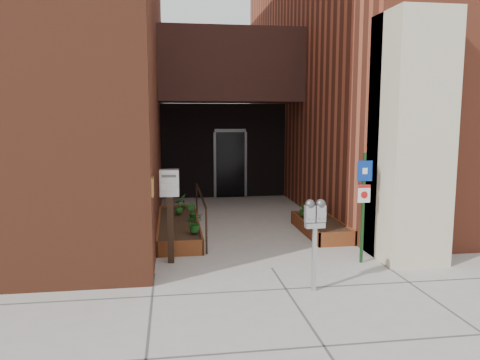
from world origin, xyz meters
name	(u,v)px	position (x,y,z in m)	size (l,w,h in m)	color
ground	(272,268)	(0.00, 0.00, 0.00)	(80.00, 80.00, 0.00)	#9E9991
architecture	(219,37)	(-0.18, 6.89, 4.98)	(20.00, 14.60, 10.00)	brown
planter_left	(179,227)	(-1.55, 2.70, 0.13)	(0.90, 3.60, 0.30)	brown
planter_right	(321,228)	(1.60, 2.20, 0.13)	(0.80, 2.20, 0.30)	brown
handrail	(201,200)	(-1.05, 2.65, 0.75)	(0.04, 3.34, 0.90)	black
parking_meter	(315,220)	(0.40, -1.11, 1.08)	(0.31, 0.15, 1.40)	#ACACAF
sign_post	(364,196)	(1.65, 0.06, 1.21)	(0.27, 0.07, 1.97)	#143916
payment_dropbox	(170,196)	(-1.72, 0.58, 1.21)	(0.35, 0.27, 1.68)	black
shrub_left_a	(194,223)	(-1.25, 1.53, 0.49)	(0.34, 0.34, 0.37)	#185217
shrub_left_b	(192,212)	(-1.25, 2.68, 0.48)	(0.20, 0.20, 0.36)	#164E19
shrub_left_c	(179,206)	(-1.53, 3.39, 0.48)	(0.20, 0.20, 0.35)	#205D1A
shrub_left_d	(183,201)	(-1.40, 4.04, 0.49)	(0.20, 0.20, 0.37)	#225819
shrub_right_a	(311,214)	(1.36, 2.16, 0.46)	(0.18, 0.18, 0.33)	#255C1A
shrub_right_b	(306,209)	(1.35, 2.55, 0.48)	(0.19, 0.19, 0.37)	#1E5718
shrub_right_c	(303,209)	(1.35, 2.75, 0.45)	(0.27, 0.27, 0.30)	#205418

